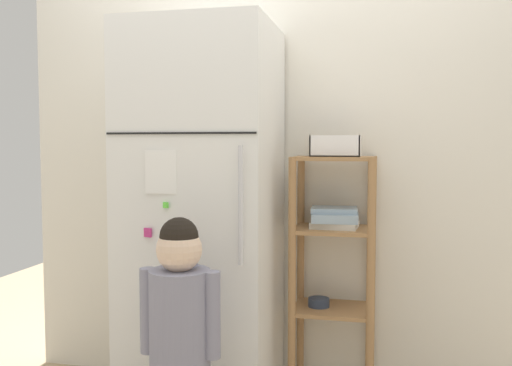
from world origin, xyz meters
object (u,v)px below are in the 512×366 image
(pantry_shelf_unit, at_px, (333,251))
(fruit_bin, at_px, (335,148))
(child_standing, at_px, (180,319))
(refrigerator, at_px, (203,220))

(pantry_shelf_unit, xyz_separation_m, fruit_bin, (0.00, 0.01, 0.49))
(child_standing, height_order, pantry_shelf_unit, pantry_shelf_unit)
(fruit_bin, bearing_deg, refrigerator, -165.11)
(refrigerator, xyz_separation_m, pantry_shelf_unit, (0.60, 0.15, -0.15))
(refrigerator, relative_size, pantry_shelf_unit, 1.50)
(pantry_shelf_unit, height_order, fruit_bin, fruit_bin)
(child_standing, bearing_deg, refrigerator, 98.64)
(pantry_shelf_unit, bearing_deg, refrigerator, -165.95)
(refrigerator, distance_m, child_standing, 0.62)
(refrigerator, xyz_separation_m, fruit_bin, (0.60, 0.16, 0.34))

